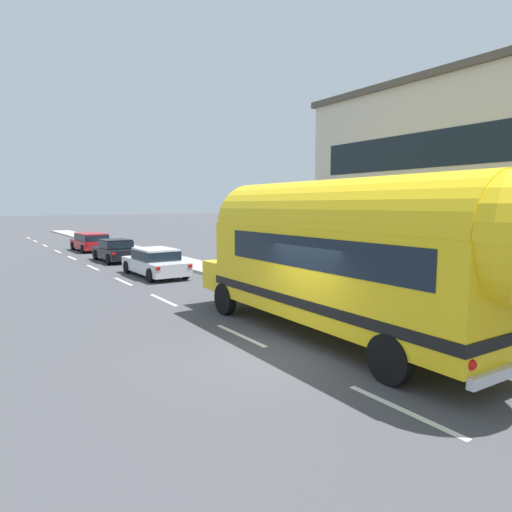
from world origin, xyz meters
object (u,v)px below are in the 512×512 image
painted_bus (349,252)px  car_lead (155,261)px  car_third (91,241)px  car_second (116,250)px

painted_bus → car_lead: bearing=90.5°
painted_bus → car_lead: (-0.12, 12.92, -1.56)m
car_lead → car_third: size_ratio=1.05×
car_third → car_second: bearing=-91.8°
car_lead → painted_bus: bearing=-89.5°
painted_bus → car_third: size_ratio=2.50×
car_third → painted_bus: bearing=-90.4°
painted_bus → car_third: bearing=89.6°
painted_bus → car_third: 27.07m
painted_bus → car_lead: painted_bus is taller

